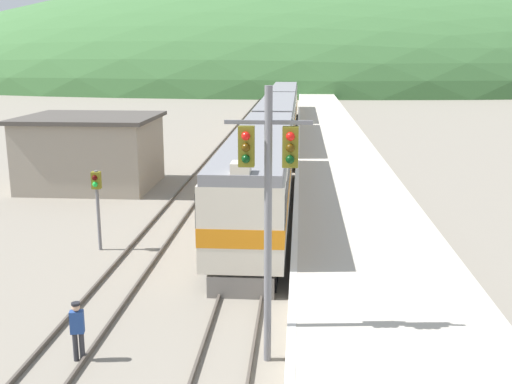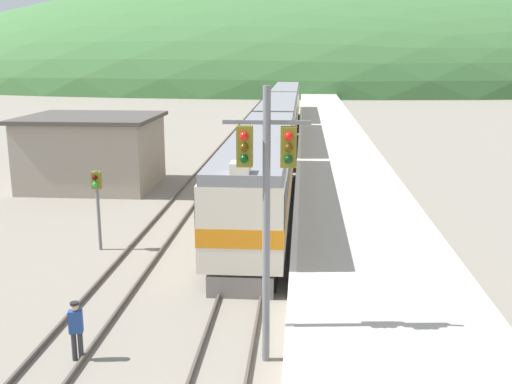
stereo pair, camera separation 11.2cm
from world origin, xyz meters
name	(u,v)px [view 1 (the left image)]	position (x,y,z in m)	size (l,w,h in m)	color
track_main	(286,115)	(0.00, 70.00, 0.08)	(1.52, 180.00, 0.16)	#4C443D
track_siding	(251,115)	(-4.49, 70.00, 0.08)	(1.52, 180.00, 0.16)	#4C443D
platform	(328,132)	(4.67, 50.00, 0.50)	(6.01, 140.00, 1.02)	#BCB5A5
distant_hills	(293,85)	(0.00, 142.53, 0.00)	(205.16, 92.32, 49.11)	#3D6B38
station_shed	(92,151)	(-10.84, 26.87, 2.21)	(8.01, 6.91, 4.39)	gray
express_train_lead_car	(260,173)	(0.00, 20.37, 2.34)	(2.98, 20.87, 4.64)	black
carriage_second	(277,123)	(0.00, 41.68, 2.33)	(2.97, 19.53, 4.28)	black
carriage_third	(284,103)	(0.00, 62.09, 2.33)	(2.97, 19.53, 4.28)	black
signal_mast_main	(268,187)	(1.14, 6.15, 4.82)	(2.20, 0.42, 7.36)	slate
signal_post_siding	(97,193)	(-6.42, 14.90, 2.46)	(0.36, 0.42, 3.41)	slate
track_worker	(77,328)	(-3.94, 5.76, 0.95)	(0.40, 0.29, 1.68)	#2D2D33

